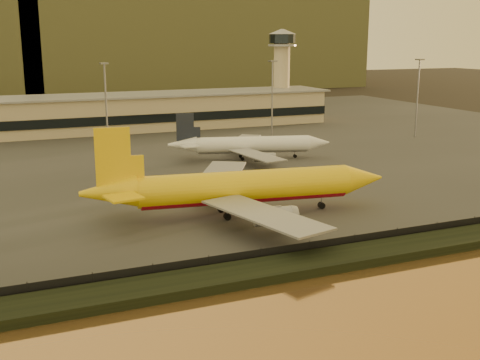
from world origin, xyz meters
The scene contains 12 objects.
ground centered at (0.00, 0.00, 0.00)m, with size 900.00×900.00×0.00m, color black.
embankment centered at (0.00, -17.00, 0.70)m, with size 320.00×7.00×1.40m, color black.
tarmac centered at (0.00, 95.00, 0.10)m, with size 320.00×220.00×0.20m, color #2D2D2D.
perimeter_fence centered at (0.00, -13.00, 1.30)m, with size 300.00×0.05×2.20m, color black.
terminal_building centered at (-14.52, 125.55, 6.25)m, with size 202.00×25.00×12.60m.
control_tower centered at (70.00, 131.00, 21.66)m, with size 11.20×11.20×35.50m.
apron_light_masts centered at (15.00, 75.00, 15.70)m, with size 152.20×12.20×25.40m.
distant_hills centered at (-20.74, 340.00, 31.39)m, with size 470.00×160.00×70.00m.
dhl_cargo_jet centered at (0.90, 10.94, 5.31)m, with size 57.33×55.64×17.13m.
white_narrowbody_jet centered at (24.12, 58.71, 3.99)m, with size 43.59×41.64×12.70m.
gse_vehicle_yellow centered at (7.54, 26.08, 1.20)m, with size 4.46×2.00×2.00m, color yellow.
gse_vehicle_white centered at (-12.65, 29.01, 1.22)m, with size 4.53×2.04×2.04m, color white.
Camera 1 is at (-40.84, -87.35, 31.97)m, focal length 45.00 mm.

